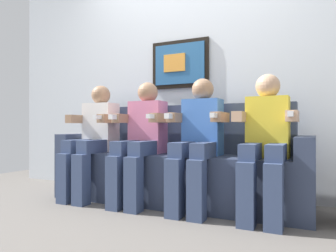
{
  "coord_description": "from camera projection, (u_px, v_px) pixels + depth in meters",
  "views": [
    {
      "loc": [
        1.16,
        -2.31,
        0.69
      ],
      "look_at": [
        0.0,
        0.15,
        0.7
      ],
      "focal_mm": 33.73,
      "sensor_mm": 36.0,
      "label": 1
    }
  ],
  "objects": [
    {
      "name": "person_leftmost",
      "position": [
        93.0,
        136.0,
        3.08
      ],
      "size": [
        0.46,
        0.56,
        1.11
      ],
      "color": "white",
      "rests_on": "ground_plane"
    },
    {
      "name": "ground_plane",
      "position": [
        160.0,
        211.0,
        2.59
      ],
      "size": [
        6.13,
        6.13,
        0.0
      ],
      "primitive_type": "plane",
      "color": "#66605B"
    },
    {
      "name": "back_wall_assembly",
      "position": [
        193.0,
        69.0,
        3.28
      ],
      "size": [
        4.72,
        0.1,
        2.6
      ],
      "color": "silver",
      "rests_on": "ground_plane"
    },
    {
      "name": "person_right_center",
      "position": [
        198.0,
        137.0,
        2.62
      ],
      "size": [
        0.46,
        0.56,
        1.11
      ],
      "color": "#3F72CC",
      "rests_on": "ground_plane"
    },
    {
      "name": "person_left_center",
      "position": [
        141.0,
        136.0,
        2.85
      ],
      "size": [
        0.46,
        0.56,
        1.11
      ],
      "color": "pink",
      "rests_on": "ground_plane"
    },
    {
      "name": "couch",
      "position": [
        176.0,
        168.0,
        2.88
      ],
      "size": [
        2.32,
        0.58,
        0.9
      ],
      "color": "#333D56",
      "rests_on": "ground_plane"
    },
    {
      "name": "person_rightmost",
      "position": [
        266.0,
        138.0,
        2.38
      ],
      "size": [
        0.46,
        0.56,
        1.11
      ],
      "color": "yellow",
      "rests_on": "ground_plane"
    }
  ]
}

